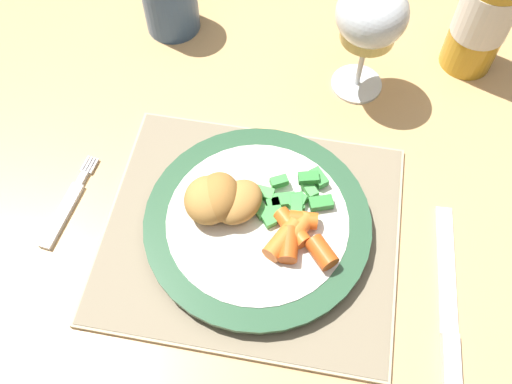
# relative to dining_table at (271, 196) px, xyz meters

# --- Properties ---
(ground_plane) EXTENTS (6.00, 6.00, 0.00)m
(ground_plane) POSITION_rel_dining_table_xyz_m (0.00, 0.00, -0.64)
(ground_plane) COLOR brown
(dining_table) EXTENTS (1.28, 0.82, 0.74)m
(dining_table) POSITION_rel_dining_table_xyz_m (0.00, 0.00, 0.00)
(dining_table) COLOR tan
(dining_table) RESTS_ON ground
(placemat) EXTENTS (0.32, 0.28, 0.01)m
(placemat) POSITION_rel_dining_table_xyz_m (-0.01, -0.11, 0.10)
(placemat) COLOR tan
(placemat) RESTS_ON dining_table
(dinner_plate) EXTENTS (0.25, 0.25, 0.02)m
(dinner_plate) POSITION_rel_dining_table_xyz_m (0.00, -0.10, 0.11)
(dinner_plate) COLOR silver
(dinner_plate) RESTS_ON placemat
(breaded_croquettes) EXTENTS (0.10, 0.08, 0.04)m
(breaded_croquettes) POSITION_rel_dining_table_xyz_m (-0.04, -0.10, 0.14)
(breaded_croquettes) COLOR #A87033
(breaded_croquettes) RESTS_ON dinner_plate
(green_beans_pile) EXTENTS (0.09, 0.08, 0.02)m
(green_beans_pile) POSITION_rel_dining_table_xyz_m (0.03, -0.07, 0.13)
(green_beans_pile) COLOR #4CA84C
(green_beans_pile) RESTS_ON dinner_plate
(glazed_carrots) EXTENTS (0.08, 0.07, 0.02)m
(glazed_carrots) POSITION_rel_dining_table_xyz_m (0.04, -0.12, 0.13)
(glazed_carrots) COLOR orange
(glazed_carrots) RESTS_ON dinner_plate
(fork) EXTENTS (0.03, 0.13, 0.01)m
(fork) POSITION_rel_dining_table_xyz_m (-0.22, -0.11, 0.10)
(fork) COLOR silver
(fork) RESTS_ON dining_table
(table_knife) EXTENTS (0.03, 0.22, 0.01)m
(table_knife) POSITION_rel_dining_table_xyz_m (0.21, -0.17, 0.10)
(table_knife) COLOR silver
(table_knife) RESTS_ON dining_table
(wine_glass) EXTENTS (0.08, 0.08, 0.16)m
(wine_glass) POSITION_rel_dining_table_xyz_m (0.09, 0.13, 0.21)
(wine_glass) COLOR silver
(wine_glass) RESTS_ON dining_table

